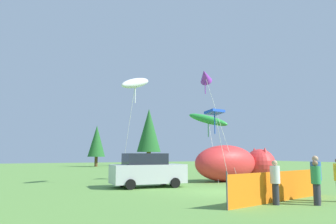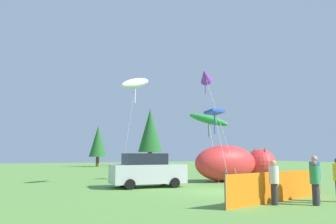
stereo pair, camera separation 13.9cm
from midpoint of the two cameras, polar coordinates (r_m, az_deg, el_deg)
ground_plane at (r=17.08m, az=9.77°, el=-13.61°), size 120.00×120.00×0.00m
parked_car at (r=19.26m, az=-3.46°, el=-10.15°), size 4.35×2.28×1.94m
folding_chair at (r=18.40m, az=22.97°, el=-11.16°), size 0.67×0.67×0.84m
inflatable_cat at (r=23.95m, az=11.73°, el=-8.94°), size 6.79×2.62×2.52m
safety_fence at (r=14.39m, az=19.18°, el=-12.12°), size 6.62×1.56×1.31m
spectator_in_red_shirt at (r=14.36m, az=24.52°, el=-10.27°), size 0.40×0.40×1.83m
spectator_in_green_shirt at (r=13.29m, az=18.25°, el=-11.24°), size 0.36×0.36×1.67m
spectator_in_black_shirt at (r=13.72m, az=24.49°, el=-10.84°), size 0.36×0.36×1.66m
kite_green_fish at (r=24.98m, az=7.22°, el=-1.36°), size 2.69×3.76×5.22m
kite_purple_delta at (r=23.62m, az=6.68°, el=6.20°), size 2.10×2.62×8.07m
kite_blue_box at (r=19.54m, az=8.30°, el=-0.19°), size 1.45×0.94×4.50m
kite_white_ghost at (r=21.19m, az=-5.54°, el=4.99°), size 2.53×1.69×7.07m
horizon_tree_west at (r=54.22m, az=-3.05°, el=-3.23°), size 3.93×3.93×9.38m
horizon_tree_mid at (r=51.35m, az=-12.02°, el=-5.00°), size 2.62×2.62×6.25m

